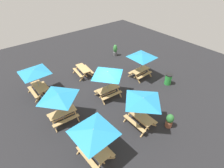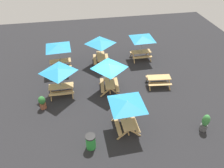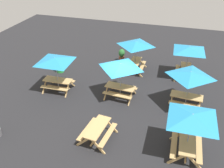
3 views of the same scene
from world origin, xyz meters
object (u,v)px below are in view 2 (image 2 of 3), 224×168
Objects in this scene: picnic_table_2 at (159,79)px; potted_plant_0 at (42,102)px; picnic_table_5 at (58,48)px; trash_bin_green at (91,142)px; picnic_table_6 at (59,72)px; picnic_table_4 at (109,68)px; picnic_table_3 at (142,39)px; picnic_table_0 at (100,44)px; picnic_table_1 at (127,105)px; potted_plant_1 at (205,122)px.

potted_plant_0 reaches higher than picnic_table_2.
picnic_table_5 reaches higher than picnic_table_2.
picnic_table_2 is at bearing -49.62° from trash_bin_green.
trash_bin_green is at bearing 107.87° from picnic_table_6.
picnic_table_5 and picnic_table_6 have the same top height.
trash_bin_green is at bearing 163.93° from picnic_table_4.
picnic_table_6 is 2.38× the size of trash_bin_green.
picnic_table_3 reaches higher than picnic_table_2.
picnic_table_1 is (-7.91, -0.48, 0.00)m from picnic_table_0.
potted_plant_0 is (2.81, 5.27, -1.46)m from picnic_table_1.
picnic_table_3 and picnic_table_5 have the same top height.
picnic_table_0 and picnic_table_5 have the same top height.
picnic_table_3 is at bearing -31.55° from trash_bin_green.
picnic_table_1 is at bearing 66.76° from picnic_table_3.
picnic_table_5 is at bearing -13.88° from potted_plant_0.
picnic_table_6 reaches higher than potted_plant_1.
picnic_table_6 is (0.22, 7.51, 1.43)m from picnic_table_2.
potted_plant_0 is (-5.28, 8.58, -1.46)m from picnic_table_3.
potted_plant_0 is 0.80× the size of potted_plant_1.
picnic_table_1 is 8.74m from picnic_table_5.
picnic_table_4 is 2.38× the size of trash_bin_green.
potted_plant_1 is at bearing -129.32° from picnic_table_4.
picnic_table_1 is 1.00× the size of picnic_table_3.
picnic_table_4 is at bearing -76.24° from potted_plant_0.
picnic_table_4 and picnic_table_6 have the same top height.
picnic_table_2 is at bearing 92.12° from picnic_table_3.
potted_plant_0 is at bearing 60.44° from picnic_table_1.
picnic_table_5 is 2.77× the size of potted_plant_0.
picnic_table_0 and picnic_table_4 have the same top height.
picnic_table_2 is 1.90× the size of potted_plant_0.
picnic_table_1 is 2.89× the size of trash_bin_green.
picnic_table_2 is 5.05m from potted_plant_1.
picnic_table_5 is (7.74, 4.05, 0.00)m from picnic_table_1.
trash_bin_green is (-9.14, 5.62, -1.49)m from picnic_table_3.
picnic_table_5 is 3.60m from picnic_table_6.
picnic_table_2 is at bearing -82.85° from potted_plant_0.
picnic_table_1 is 1.21× the size of picnic_table_4.
potted_plant_0 is 10.72m from potted_plant_1.
potted_plant_1 is (-9.07, -1.45, -1.34)m from picnic_table_3.
trash_bin_green is at bearing 57.42° from picnic_table_3.
picnic_table_2 is (-4.00, -4.02, -1.43)m from picnic_table_0.
picnic_table_1 is 1.00× the size of picnic_table_5.
picnic_table_3 is (4.17, 0.23, 1.43)m from picnic_table_2.
picnic_table_6 is at bearing 88.48° from picnic_table_5.
picnic_table_3 is 1.21× the size of picnic_table_4.
picnic_table_1 is at bearing 78.36° from potted_plant_1.
picnic_table_4 is (-3.90, -0.12, 0.00)m from picnic_table_0.
trash_bin_green is at bearing 98.41° from picnic_table_5.
picnic_table_3 reaches higher than potted_plant_0.
picnic_table_1 and picnic_table_4 have the same top height.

